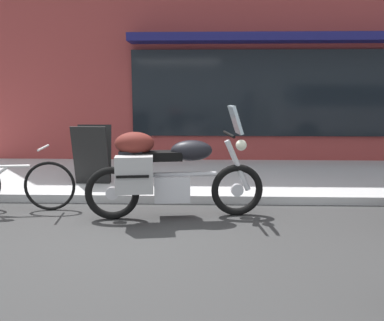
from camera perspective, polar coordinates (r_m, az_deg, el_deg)
ground_plane at (r=4.62m, az=-8.43°, el=-9.91°), size 80.00×80.00×0.00m
touring_motorcycle at (r=4.77m, az=-3.93°, el=-1.53°), size 2.24×0.84×1.41m
parked_bicycle at (r=5.64m, az=-25.59°, el=-3.24°), size 1.71×0.48×0.92m
sandwich_board_sign at (r=6.36m, az=-14.54°, el=0.87°), size 0.55×0.41×0.93m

